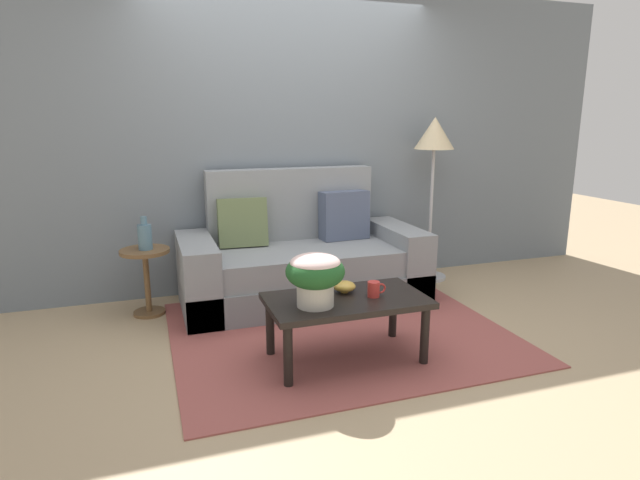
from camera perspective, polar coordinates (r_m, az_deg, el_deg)
ground_plane at (r=3.88m, az=1.80°, el=-9.75°), size 14.00×14.00×0.00m
wall_back at (r=4.73m, az=-3.37°, el=10.81°), size 6.40×0.12×2.63m
area_rug at (r=3.83m, az=2.08°, el=-9.97°), size 2.33×1.96×0.01m
couch at (r=4.42m, az=-2.04°, el=-2.43°), size 1.99×0.90×1.08m
coffee_table at (r=3.30m, az=2.88°, el=-7.22°), size 1.00×0.55×0.42m
side_table at (r=4.27m, az=-18.44°, el=-3.07°), size 0.37×0.37×0.53m
floor_lamp at (r=4.94m, az=12.32°, el=9.82°), size 0.36×0.36×1.52m
potted_plant at (r=3.08m, az=-0.53°, el=-3.66°), size 0.35×0.35×0.32m
coffee_mug at (r=3.30m, az=5.93°, el=-5.35°), size 0.12×0.08×0.10m
snack_bowl at (r=3.37m, az=2.68°, el=-5.07°), size 0.14×0.14×0.07m
table_vase at (r=4.19m, az=-18.56°, el=0.41°), size 0.11×0.11×0.26m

